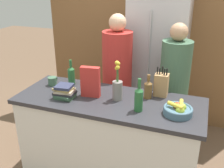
{
  "coord_description": "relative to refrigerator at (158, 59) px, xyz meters",
  "views": [
    {
      "loc": [
        0.79,
        -2.08,
        2.03
      ],
      "look_at": [
        0.0,
        0.09,
        1.06
      ],
      "focal_mm": 42.0,
      "sensor_mm": 36.0,
      "label": 1
    }
  ],
  "objects": [
    {
      "name": "flower_vase",
      "position": [
        -0.16,
        -1.15,
        0.05
      ],
      "size": [
        0.09,
        0.09,
        0.38
      ],
      "color": "gray",
      "rests_on": "kitchen_island"
    },
    {
      "name": "fruit_bowl",
      "position": [
        0.42,
        -1.24,
        -0.03
      ],
      "size": [
        0.24,
        0.24,
        0.11
      ],
      "color": "slate",
      "rests_on": "kitchen_island"
    },
    {
      "name": "bottle_wine",
      "position": [
        0.09,
        -1.29,
        0.05
      ],
      "size": [
        0.07,
        0.07,
        0.3
      ],
      "color": "#286633",
      "rests_on": "kitchen_island"
    },
    {
      "name": "knife_block",
      "position": [
        0.21,
        -0.91,
        0.04
      ],
      "size": [
        0.13,
        0.11,
        0.29
      ],
      "color": "tan",
      "rests_on": "kitchen_island"
    },
    {
      "name": "refrigerator",
      "position": [
        0.0,
        0.0,
        0.0
      ],
      "size": [
        0.71,
        0.63,
        2.02
      ],
      "color": "#B7B7BC",
      "rests_on": "ground_plane"
    },
    {
      "name": "bottle_oil",
      "position": [
        -0.73,
        -0.97,
        0.04
      ],
      "size": [
        0.07,
        0.07,
        0.27
      ],
      "color": "#286633",
      "rests_on": "kitchen_island"
    },
    {
      "name": "back_wall_wood",
      "position": [
        -0.23,
        0.36,
        0.29
      ],
      "size": [
        2.98,
        0.12,
        2.6
      ],
      "color": "brown",
      "rests_on": "ground_plane"
    },
    {
      "name": "kitchen_island",
      "position": [
        -0.23,
        -1.17,
        -0.54
      ],
      "size": [
        1.78,
        0.69,
        0.94
      ],
      "color": "silver",
      "rests_on": "ground_plane"
    },
    {
      "name": "coffee_mug",
      "position": [
        -0.92,
        -1.05,
        -0.03
      ],
      "size": [
        0.09,
        0.13,
        0.09
      ],
      "color": "#42664C",
      "rests_on": "kitchen_island"
    },
    {
      "name": "bottle_vinegar",
      "position": [
        0.1,
        -1.02,
        0.02
      ],
      "size": [
        0.08,
        0.08,
        0.24
      ],
      "color": "brown",
      "rests_on": "kitchen_island"
    },
    {
      "name": "person_at_sink",
      "position": [
        -0.36,
        -0.56,
        -0.09
      ],
      "size": [
        0.34,
        0.34,
        1.65
      ],
      "rotation": [
        0.0,
        0.0,
        -0.08
      ],
      "color": "#383842",
      "rests_on": "ground_plane"
    },
    {
      "name": "book_stack",
      "position": [
        -0.64,
        -1.29,
        -0.01
      ],
      "size": [
        0.2,
        0.17,
        0.13
      ],
      "color": "#3D6047",
      "rests_on": "kitchen_island"
    },
    {
      "name": "cereal_box",
      "position": [
        -0.42,
        -1.17,
        0.08
      ],
      "size": [
        0.19,
        0.08,
        0.3
      ],
      "color": "red",
      "rests_on": "kitchen_island"
    },
    {
      "name": "person_in_blue",
      "position": [
        0.29,
        -0.54,
        -0.12
      ],
      "size": [
        0.32,
        0.32,
        1.58
      ],
      "rotation": [
        0.0,
        0.0,
        -0.38
      ],
      "color": "#383842",
      "rests_on": "ground_plane"
    }
  ]
}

